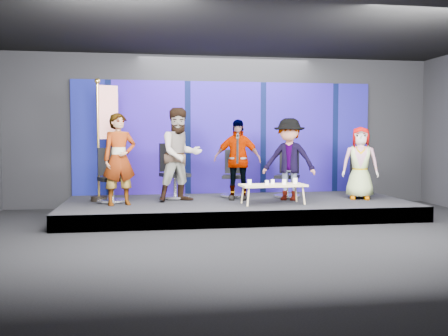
{
  "coord_description": "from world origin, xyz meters",
  "views": [
    {
      "loc": [
        -1.85,
        -7.6,
        1.6
      ],
      "look_at": [
        -0.28,
        2.4,
        0.98
      ],
      "focal_mm": 40.0,
      "sensor_mm": 36.0,
      "label": 1
    }
  ],
  "objects_px": {
    "panelist_a": "(119,159)",
    "mug_d": "(284,182)",
    "mug_e": "(295,181)",
    "panelist_e": "(360,163)",
    "panelist_c": "(237,160)",
    "mug_b": "(267,183)",
    "mug_c": "(273,182)",
    "chair_d": "(287,182)",
    "chair_a": "(112,184)",
    "flag_stand": "(104,137)",
    "chair_c": "(234,181)",
    "panelist_d": "(289,159)",
    "panelist_b": "(180,155)",
    "coffee_table": "(273,186)",
    "chair_e": "(359,182)",
    "chair_b": "(174,180)",
    "mug_a": "(250,182)"
  },
  "relations": [
    {
      "from": "panelist_e",
      "to": "mug_b",
      "type": "height_order",
      "value": "panelist_e"
    },
    {
      "from": "chair_a",
      "to": "chair_b",
      "type": "xyz_separation_m",
      "value": [
        1.28,
        0.44,
        0.03
      ]
    },
    {
      "from": "panelist_c",
      "to": "mug_d",
      "type": "distance_m",
      "value": 1.23
    },
    {
      "from": "mug_d",
      "to": "panelist_a",
      "type": "bearing_deg",
      "value": 173.07
    },
    {
      "from": "mug_a",
      "to": "panelist_c",
      "type": "bearing_deg",
      "value": 98.26
    },
    {
      "from": "chair_b",
      "to": "chair_e",
      "type": "relative_size",
      "value": 1.25
    },
    {
      "from": "mug_b",
      "to": "chair_a",
      "type": "bearing_deg",
      "value": 163.03
    },
    {
      "from": "mug_e",
      "to": "mug_b",
      "type": "bearing_deg",
      "value": -158.7
    },
    {
      "from": "panelist_b",
      "to": "panelist_d",
      "type": "xyz_separation_m",
      "value": [
        2.24,
        -0.18,
        -0.1
      ]
    },
    {
      "from": "chair_b",
      "to": "mug_b",
      "type": "relative_size",
      "value": 13.33
    },
    {
      "from": "panelist_b",
      "to": "panelist_d",
      "type": "height_order",
      "value": "panelist_b"
    },
    {
      "from": "panelist_c",
      "to": "mug_d",
      "type": "relative_size",
      "value": 17.01
    },
    {
      "from": "chair_e",
      "to": "flag_stand",
      "type": "distance_m",
      "value": 5.59
    },
    {
      "from": "panelist_c",
      "to": "panelist_d",
      "type": "xyz_separation_m",
      "value": [
        1.05,
        -0.26,
        0.01
      ]
    },
    {
      "from": "mug_e",
      "to": "flag_stand",
      "type": "xyz_separation_m",
      "value": [
        -3.78,
        0.92,
        0.88
      ]
    },
    {
      "from": "mug_e",
      "to": "panelist_e",
      "type": "bearing_deg",
      "value": 13.75
    },
    {
      "from": "panelist_b",
      "to": "mug_e",
      "type": "bearing_deg",
      "value": -34.18
    },
    {
      "from": "chair_a",
      "to": "mug_e",
      "type": "relative_size",
      "value": 10.24
    },
    {
      "from": "panelist_a",
      "to": "panelist_d",
      "type": "relative_size",
      "value": 1.04
    },
    {
      "from": "chair_d",
      "to": "chair_b",
      "type": "bearing_deg",
      "value": -156.52
    },
    {
      "from": "mug_b",
      "to": "mug_c",
      "type": "height_order",
      "value": "same"
    },
    {
      "from": "chair_a",
      "to": "chair_d",
      "type": "bearing_deg",
      "value": -14.65
    },
    {
      "from": "chair_c",
      "to": "coffee_table",
      "type": "bearing_deg",
      "value": -52.28
    },
    {
      "from": "chair_a",
      "to": "mug_d",
      "type": "relative_size",
      "value": 11.09
    },
    {
      "from": "mug_e",
      "to": "chair_e",
      "type": "bearing_deg",
      "value": 25.99
    },
    {
      "from": "mug_b",
      "to": "mug_c",
      "type": "xyz_separation_m",
      "value": [
        0.16,
        0.18,
        0.0
      ]
    },
    {
      "from": "panelist_c",
      "to": "chair_c",
      "type": "bearing_deg",
      "value": 103.52
    },
    {
      "from": "chair_a",
      "to": "chair_d",
      "type": "relative_size",
      "value": 1.04
    },
    {
      "from": "chair_b",
      "to": "flag_stand",
      "type": "xyz_separation_m",
      "value": [
        -1.43,
        -0.18,
        0.94
      ]
    },
    {
      "from": "chair_e",
      "to": "mug_d",
      "type": "relative_size",
      "value": 9.57
    },
    {
      "from": "panelist_b",
      "to": "mug_d",
      "type": "xyz_separation_m",
      "value": [
        1.97,
        -0.79,
        -0.51
      ]
    },
    {
      "from": "chair_a",
      "to": "chair_c",
      "type": "bearing_deg",
      "value": -7.11
    },
    {
      "from": "mug_d",
      "to": "flag_stand",
      "type": "height_order",
      "value": "flag_stand"
    },
    {
      "from": "chair_c",
      "to": "mug_d",
      "type": "bearing_deg",
      "value": -46.08
    },
    {
      "from": "mug_d",
      "to": "mug_e",
      "type": "relative_size",
      "value": 0.92
    },
    {
      "from": "coffee_table",
      "to": "chair_d",
      "type": "bearing_deg",
      "value": 60.27
    },
    {
      "from": "coffee_table",
      "to": "mug_c",
      "type": "distance_m",
      "value": 0.1
    },
    {
      "from": "panelist_e",
      "to": "coffee_table",
      "type": "xyz_separation_m",
      "value": [
        -2.03,
        -0.5,
        -0.41
      ]
    },
    {
      "from": "mug_c",
      "to": "mug_d",
      "type": "height_order",
      "value": "mug_d"
    },
    {
      "from": "chair_b",
      "to": "panelist_c",
      "type": "bearing_deg",
      "value": -36.98
    },
    {
      "from": "panelist_a",
      "to": "mug_d",
      "type": "bearing_deg",
      "value": -25.41
    },
    {
      "from": "panelist_a",
      "to": "chair_d",
      "type": "distance_m",
      "value": 3.66
    },
    {
      "from": "chair_a",
      "to": "mug_c",
      "type": "relative_size",
      "value": 12.32
    },
    {
      "from": "mug_b",
      "to": "panelist_b",
      "type": "bearing_deg",
      "value": 152.17
    },
    {
      "from": "chair_b",
      "to": "panelist_c",
      "type": "relative_size",
      "value": 0.7
    },
    {
      "from": "chair_e",
      "to": "mug_b",
      "type": "xyz_separation_m",
      "value": [
        -2.36,
        -1.09,
        0.12
      ]
    },
    {
      "from": "chair_e",
      "to": "mug_d",
      "type": "bearing_deg",
      "value": -131.98
    },
    {
      "from": "panelist_d",
      "to": "flag_stand",
      "type": "relative_size",
      "value": 0.68
    },
    {
      "from": "mug_b",
      "to": "mug_c",
      "type": "bearing_deg",
      "value": 48.84
    },
    {
      "from": "chair_e",
      "to": "coffee_table",
      "type": "height_order",
      "value": "chair_e"
    }
  ]
}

